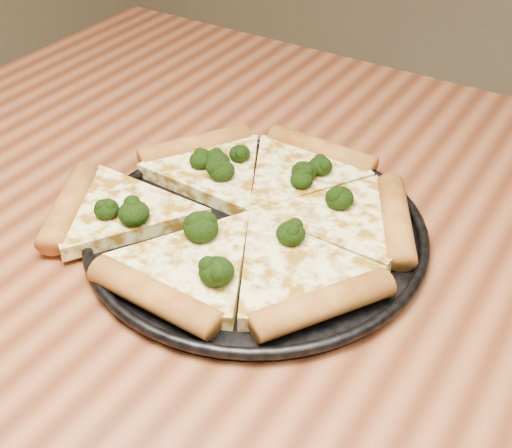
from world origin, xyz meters
The scene contains 4 objects.
dining_table centered at (0.00, 0.00, 0.66)m, with size 1.20×0.90×0.75m.
pizza_pan centered at (-0.07, 0.01, 0.76)m, with size 0.33×0.33×0.02m.
pizza centered at (-0.09, 0.02, 0.77)m, with size 0.37×0.32×0.03m.
broccoli_florets centered at (-0.10, 0.01, 0.78)m, with size 0.21×0.23×0.02m.
Camera 1 is at (0.21, -0.44, 1.17)m, focal length 47.97 mm.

